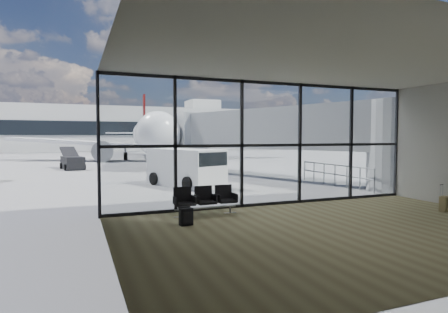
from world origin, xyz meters
TOP-DOWN VIEW (x-y plane):
  - ground at (0.00, 40.00)m, footprint 220.00×220.00m
  - lounge_shell at (0.00, -4.80)m, footprint 12.02×8.01m
  - glass_curtain_wall at (0.00, 0.00)m, footprint 12.10×0.12m
  - jet_bridge at (4.90, 7.07)m, footprint 8.00×16.50m
  - apron_railing at (5.60, 3.50)m, footprint 0.06×5.46m
  - far_terminal at (-0.59, 61.97)m, footprint 80.00×12.20m
  - tree_5 at (-15.00, 72.00)m, footprint 6.27×6.27m
  - seating_row at (-2.81, -0.69)m, footprint 2.06×0.58m
  - backpack at (-3.79, -1.93)m, footprint 0.38×0.36m
  - suitcase at (4.77, -3.24)m, footprint 0.38×0.31m
  - airliner at (1.02, 30.02)m, footprint 29.05×33.82m
  - service_van at (-1.41, 6.29)m, footprint 3.36×4.71m
  - belt_loader at (-6.90, 19.20)m, footprint 1.94×3.87m
  - traffic_cone_b at (3.33, 14.66)m, footprint 0.48×0.48m
  - traffic_cone_c at (-0.20, 13.86)m, footprint 0.45×0.45m

SIDE VIEW (x-z plane):
  - ground at x=0.00m, z-range 0.00..0.00m
  - backpack at x=-3.79m, z-range -0.01..0.53m
  - suitcase at x=4.77m, z-range -0.18..0.73m
  - traffic_cone_c at x=-0.20m, z-range -0.02..0.63m
  - traffic_cone_b at x=3.33m, z-range -0.02..0.66m
  - seating_row at x=-2.81m, z-range 0.05..0.96m
  - belt_loader at x=-6.90m, z-range -0.28..1.42m
  - apron_railing at x=5.60m, z-range 0.16..1.27m
  - service_van at x=-1.41m, z-range 0.03..1.91m
  - glass_curtain_wall at x=0.00m, z-range 0.00..4.50m
  - lounge_shell at x=0.00m, z-range 0.40..4.91m
  - airliner at x=1.02m, z-range -1.71..7.03m
  - jet_bridge at x=4.90m, z-range 0.59..4.92m
  - far_terminal at x=-0.59m, z-range -1.29..9.71m
  - tree_5 at x=-15.00m, z-range 1.36..10.39m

